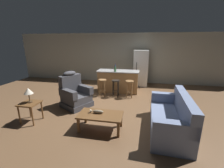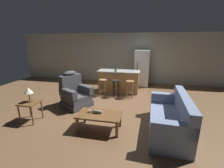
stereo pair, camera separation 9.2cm
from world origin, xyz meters
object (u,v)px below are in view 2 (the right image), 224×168
Objects in this scene: kitchen_island at (119,81)px; bottle_tall_green at (116,70)px; bar_stool_middle at (116,85)px; recliner_near_lamp at (75,94)px; bottle_short_amber at (116,67)px; coffee_table at (99,116)px; fish_figurine at (96,111)px; bar_stool_left at (103,84)px; bar_stool_right at (130,86)px; refrigerator at (142,68)px; end_table at (30,105)px; couch at (171,119)px; table_lamp at (28,91)px.

kitchen_island is 7.78× the size of bottle_tall_green.
bottle_tall_green is (-0.09, 0.37, 0.57)m from bar_stool_middle.
recliner_near_lamp is 2.02m from bottle_tall_green.
coffee_table is at bearing -86.55° from bottle_short_amber.
fish_figurine is 1.67m from recliner_near_lamp.
bar_stool_right is at bearing 0.00° from bar_stool_left.
refrigerator is at bearing 54.74° from bottle_tall_green.
bottle_short_amber is at bearing 93.45° from coffee_table.
fish_figurine is 0.19× the size of kitchen_island.
end_table is (-1.88, -0.02, -0.00)m from fish_figurine.
bar_stool_left is (-2.31, 2.16, 0.13)m from couch.
fish_figurine is 2.40m from bar_stool_middle.
bar_stool_left is (-0.55, -0.63, -0.01)m from kitchen_island.
bottle_tall_green is at bearing 55.84° from table_lamp.
end_table is 2.80m from bar_stool_left.
bottle_tall_green is at bearing -80.53° from bottle_short_amber.
kitchen_island is 0.84m from bar_stool_right.
bar_stool_middle is 0.39× the size of refrigerator.
fish_figurine is at bearing -78.90° from bar_stool_left.
recliner_near_lamp is 1.76× the size of bar_stool_right.
refrigerator is at bearing 55.46° from table_lamp.
end_table is 0.82× the size of bar_stool_right.
couch is at bearing 3.66° from table_lamp.
couch is at bearing -53.79° from bottle_tall_green.
bar_stool_left and bar_stool_right have the same top height.
bar_stool_left is 2.40m from refrigerator.
bar_stool_right is at bearing 77.82° from coffee_table.
kitchen_island is at bearing -54.85° from couch.
recliner_near_lamp is at bearing -15.30° from couch.
refrigerator is (2.17, 3.01, 0.46)m from recliner_near_lamp.
bottle_short_amber reaches higher than coffee_table.
bar_stool_middle reaches higher than end_table.
recliner_near_lamp is at bearing -119.87° from bar_stool_left.
bottle_short_amber is (-1.11, -0.98, 0.18)m from refrigerator.
coffee_table is 1.77m from recliner_near_lamp.
couch reaches higher than bar_stool_middle.
bar_stool_middle is at bearing 88.08° from fish_figurine.
fish_figurine is 4.37m from refrigerator.
bar_stool_middle is 1.05m from bottle_short_amber.
recliner_near_lamp is 1.49m from table_lamp.
bar_stool_middle is (0.08, 2.40, 0.01)m from fish_figurine.
fish_figurine is at bearing -103.58° from refrigerator.
end_table is 1.37× the size of table_lamp.
fish_figurine is at bearing 0.69° from end_table.
recliner_near_lamp is at bearing -126.25° from bottle_tall_green.
table_lamp is at bearing -122.99° from kitchen_island.
bottle_tall_green reaches higher than table_lamp.
bar_stool_right is 1.91m from refrigerator.
end_table is 1.89× the size of bottle_short_amber.
refrigerator is (0.94, 1.83, 0.41)m from bar_stool_middle.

